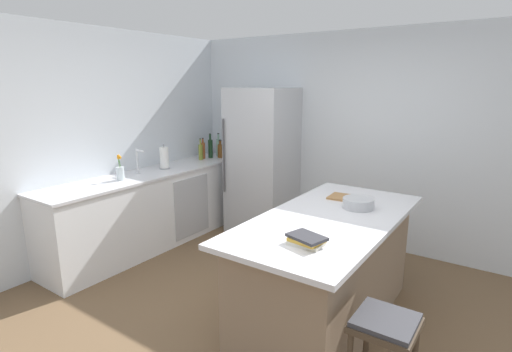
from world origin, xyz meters
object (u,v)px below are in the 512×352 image
object	(u,v)px
paper_towel_roll	(164,158)
sink_faucet	(138,161)
flower_vase	(120,172)
wine_bottle	(210,148)
bar_stool	(384,336)
vinegar_bottle	(203,150)
cookbook_stack	(307,240)
mixing_bowl	(358,203)
refrigerator	(262,162)
olive_oil_bottle	(201,152)
whiskey_bottle	(220,150)
cutting_board	(348,198)
gin_bottle	(219,147)
kitchen_island	(327,269)

from	to	relation	value
paper_towel_roll	sink_faucet	bearing A→B (deg)	-95.47
flower_vase	wine_bottle	world-z (taller)	wine_bottle
flower_vase	wine_bottle	xyz separation A→B (m)	(-0.06, 1.59, 0.05)
bar_stool	vinegar_bottle	bearing A→B (deg)	147.95
sink_faucet	paper_towel_roll	distance (m)	0.38
flower_vase	sink_faucet	bearing A→B (deg)	104.41
bar_stool	sink_faucet	xyz separation A→B (m)	(-3.22, 0.86, 0.55)
cookbook_stack	mixing_bowl	distance (m)	0.96
flower_vase	wine_bottle	distance (m)	1.59
refrigerator	olive_oil_bottle	xyz separation A→B (m)	(-0.89, -0.22, 0.08)
refrigerator	mixing_bowl	world-z (taller)	refrigerator
paper_towel_roll	olive_oil_bottle	bearing A→B (deg)	92.43
whiskey_bottle	olive_oil_bottle	xyz separation A→B (m)	(-0.12, -0.29, 0.01)
bar_stool	wine_bottle	xyz separation A→B (m)	(-3.20, 2.14, 0.54)
paper_towel_roll	cutting_board	xyz separation A→B (m)	(2.42, 0.03, -0.12)
gin_bottle	vinegar_bottle	bearing A→B (deg)	-99.04
bar_stool	cookbook_stack	bearing A→B (deg)	170.00
flower_vase	paper_towel_roll	world-z (taller)	paper_towel_roll
bar_stool	olive_oil_bottle	xyz separation A→B (m)	(-3.21, 1.95, 0.51)
olive_oil_bottle	mixing_bowl	xyz separation A→B (m)	(2.63, -0.88, -0.07)
wine_bottle	cookbook_stack	world-z (taller)	wine_bottle
flower_vase	paper_towel_roll	size ratio (longest dim) A/B	0.92
bar_stool	cookbook_stack	distance (m)	0.73
vinegar_bottle	cookbook_stack	bearing A→B (deg)	-35.92
kitchen_island	gin_bottle	world-z (taller)	gin_bottle
gin_bottle	vinegar_bottle	size ratio (longest dim) A/B	1.14
sink_faucet	bar_stool	bearing A→B (deg)	-15.02
refrigerator	olive_oil_bottle	bearing A→B (deg)	-165.86
whiskey_bottle	wine_bottle	bearing A→B (deg)	-138.01
vinegar_bottle	wine_bottle	bearing A→B (deg)	66.46
cutting_board	flower_vase	bearing A→B (deg)	-163.05
sink_faucet	paper_towel_roll	bearing A→B (deg)	84.53
refrigerator	cutting_board	distance (m)	1.80
whiskey_bottle	gin_bottle	bearing A→B (deg)	140.48
vinegar_bottle	cutting_board	world-z (taller)	vinegar_bottle
kitchen_island	wine_bottle	bearing A→B (deg)	150.40
refrigerator	paper_towel_roll	xyz separation A→B (m)	(-0.86, -0.93, 0.10)
cookbook_stack	mixing_bowl	bearing A→B (deg)	90.05
whiskey_bottle	refrigerator	bearing A→B (deg)	-4.49
paper_towel_roll	mixing_bowl	xyz separation A→B (m)	(2.60, -0.18, -0.08)
flower_vase	wine_bottle	bearing A→B (deg)	92.11
gin_bottle	olive_oil_bottle	bearing A→B (deg)	-92.58
bar_stool	mixing_bowl	size ratio (longest dim) A/B	2.46
paper_towel_roll	olive_oil_bottle	size ratio (longest dim) A/B	1.03
cookbook_stack	mixing_bowl	world-z (taller)	mixing_bowl
whiskey_bottle	cookbook_stack	size ratio (longest dim) A/B	0.91
refrigerator	flower_vase	size ratio (longest dim) A/B	6.70
olive_oil_bottle	cutting_board	world-z (taller)	olive_oil_bottle
whiskey_bottle	cutting_board	distance (m)	2.52
mixing_bowl	refrigerator	bearing A→B (deg)	147.47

